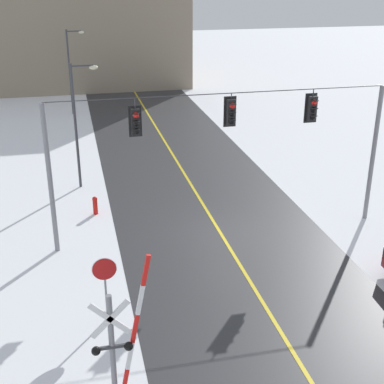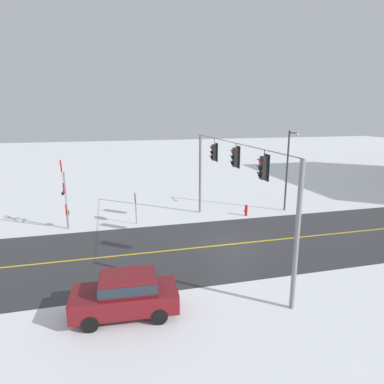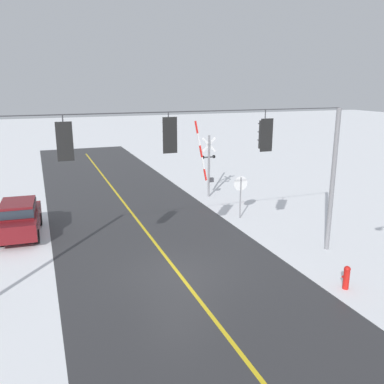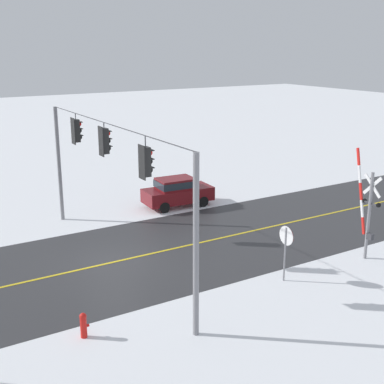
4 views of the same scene
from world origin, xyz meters
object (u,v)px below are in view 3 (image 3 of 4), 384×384
at_px(parked_car_maroon, 19,217).
at_px(fire_hydrant, 346,277).
at_px(stop_sign, 240,188).
at_px(railroad_crossing, 208,162).

relative_size(parked_car_maroon, fire_hydrant, 4.87).
bearing_deg(stop_sign, parked_car_maroon, -6.88).
distance_m(railroad_crossing, fire_hydrant, 13.35).
xyz_separation_m(stop_sign, parked_car_maroon, (11.18, -1.35, -0.76)).
bearing_deg(railroad_crossing, parked_car_maroon, 16.57).
distance_m(stop_sign, railroad_crossing, 4.73).
xyz_separation_m(stop_sign, fire_hydrant, (0.13, 8.53, -1.25)).
bearing_deg(parked_car_maroon, stop_sign, 173.12).
xyz_separation_m(stop_sign, railroad_crossing, (-0.04, -4.69, 0.60)).
bearing_deg(parked_car_maroon, fire_hydrant, 138.20).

